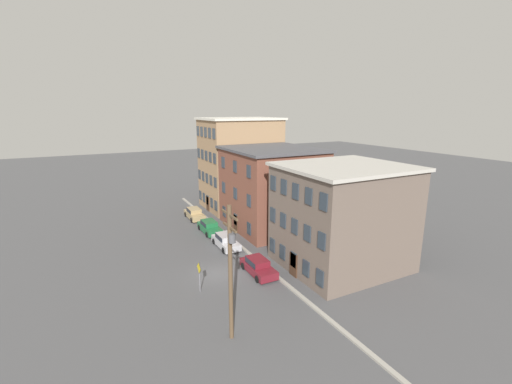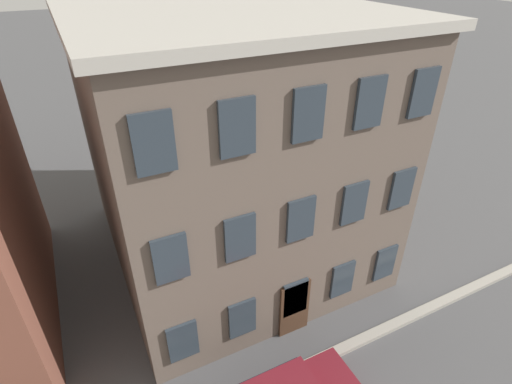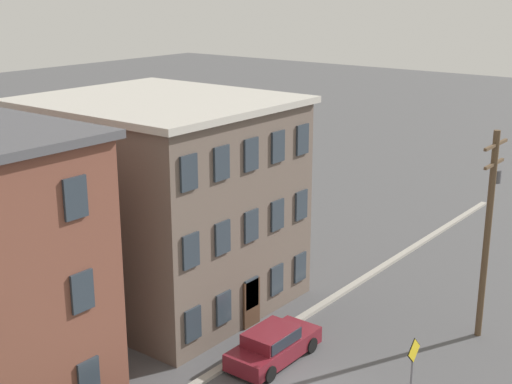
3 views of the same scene
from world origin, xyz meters
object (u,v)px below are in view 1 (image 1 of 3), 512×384
Objects in this scene: car_tan at (194,213)px; car_green at (209,226)px; car_silver at (226,241)px; car_maroon at (258,266)px; caution_sign at (199,272)px; utility_pole at (231,267)px.

car_tan is 6.16m from car_green.
car_silver is at bearing 0.02° from car_green.
car_maroon is 1.68× the size of caution_sign.
car_maroon is at bearing 96.55° from caution_sign.
car_green is 12.39m from car_maroon.
caution_sign is at bearing -35.19° from car_silver.
car_maroon is at bearing 1.31° from car_green.
utility_pole reaches higher than caution_sign.
car_tan is at bearing -179.93° from car_green.
car_tan is at bearing -179.10° from car_maroon.
car_tan is at bearing -179.95° from car_silver.
utility_pole is (19.72, -5.50, 4.38)m from car_green.
car_tan is 20.01m from caution_sign.
utility_pole is at bearing -11.98° from car_tan.
car_green is 0.48× the size of utility_pole.
utility_pole is at bearing 0.10° from caution_sign.
car_green is 14.20m from caution_sign.
car_silver is 9.62m from caution_sign.
car_maroon is (7.15, 0.28, 0.00)m from car_silver.
caution_sign is at bearing -83.45° from car_maroon.
car_tan and car_maroon have the same top height.
car_silver is at bearing -177.74° from car_maroon.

